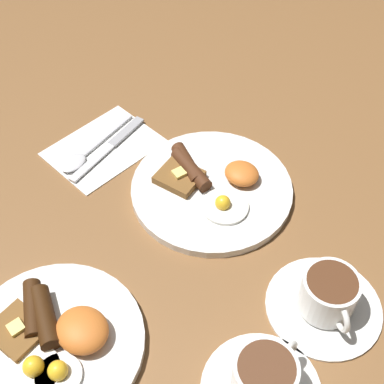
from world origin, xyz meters
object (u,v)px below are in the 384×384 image
(teacup_far, at_px, (264,381))
(spoon, at_px, (80,157))
(breakfast_plate_near, at_px, (211,186))
(knife, at_px, (112,144))
(breakfast_plate_far, at_px, (54,341))
(teacup_near, at_px, (327,298))

(teacup_far, xyz_separation_m, spoon, (0.49, -0.15, -0.02))
(breakfast_plate_near, relative_size, teacup_far, 1.74)
(knife, relative_size, spoon, 1.05)
(breakfast_plate_near, xyz_separation_m, spoon, (0.23, 0.09, -0.00))
(teacup_far, relative_size, spoon, 0.84)
(breakfast_plate_far, relative_size, teacup_far, 1.60)
(knife, xyz_separation_m, spoon, (0.02, 0.06, 0.00))
(teacup_far, bearing_deg, knife, -23.93)
(breakfast_plate_far, distance_m, knife, 0.40)
(teacup_far, xyz_separation_m, knife, (0.47, -0.21, -0.02))
(breakfast_plate_far, bearing_deg, breakfast_plate_near, -89.42)
(breakfast_plate_far, bearing_deg, teacup_far, -154.18)
(breakfast_plate_near, relative_size, knife, 1.40)
(breakfast_plate_far, height_order, knife, breakfast_plate_far)
(spoon, bearing_deg, teacup_far, 70.43)
(breakfast_plate_near, relative_size, breakfast_plate_far, 1.09)
(breakfast_plate_near, xyz_separation_m, teacup_far, (-0.26, 0.24, 0.02))
(teacup_near, bearing_deg, knife, -6.26)
(breakfast_plate_far, bearing_deg, spoon, -49.40)
(teacup_near, bearing_deg, teacup_far, 88.49)
(teacup_near, bearing_deg, breakfast_plate_far, 47.08)
(breakfast_plate_far, relative_size, knife, 1.28)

